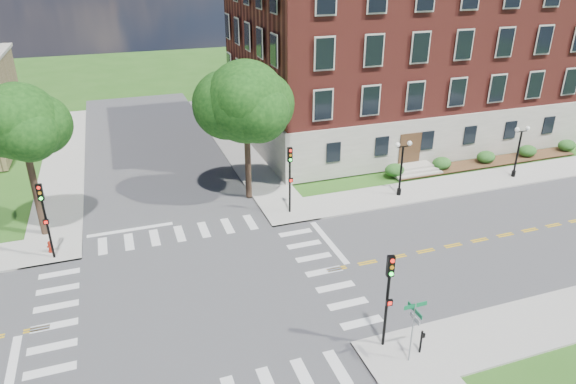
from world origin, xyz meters
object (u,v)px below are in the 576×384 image
object	(u,v)px
traffic_signal_se	(388,290)
push_button_post	(421,341)
traffic_signal_ne	(290,172)
twin_lamp_west	(402,165)
twin_lamp_east	(518,149)
fire_hydrant	(50,247)
traffic_signal_nw	(44,212)
street_sign_pole	(414,321)

from	to	relation	value
traffic_signal_se	push_button_post	size ratio (longest dim) A/B	4.00
traffic_signal_ne	twin_lamp_west	xyz separation A→B (m)	(8.72, -0.03, -0.66)
traffic_signal_se	traffic_signal_ne	xyz separation A→B (m)	(0.44, 14.22, 0.00)
twin_lamp_east	fire_hydrant	world-z (taller)	twin_lamp_east
traffic_signal_nw	fire_hydrant	size ratio (longest dim) A/B	6.40
twin_lamp_east	fire_hydrant	distance (m)	35.00
fire_hydrant	traffic_signal_nw	bearing A→B (deg)	-74.25
traffic_signal_ne	twin_lamp_west	world-z (taller)	traffic_signal_ne
traffic_signal_nw	fire_hydrant	world-z (taller)	traffic_signal_nw
traffic_signal_se	twin_lamp_east	size ratio (longest dim) A/B	1.13
traffic_signal_ne	traffic_signal_nw	xyz separation A→B (m)	(-15.34, -0.99, 0.00)
traffic_signal_se	twin_lamp_east	world-z (taller)	traffic_signal_se
traffic_signal_nw	street_sign_pole	world-z (taller)	traffic_signal_nw
street_sign_pole	traffic_signal_nw	bearing A→B (deg)	136.84
traffic_signal_nw	twin_lamp_east	world-z (taller)	traffic_signal_nw
twin_lamp_east	street_sign_pole	distance (m)	24.70
traffic_signal_se	twin_lamp_east	distance (m)	24.39
traffic_signal_nw	push_button_post	distance (m)	21.74
traffic_signal_ne	street_sign_pole	distance (m)	15.54
traffic_signal_nw	traffic_signal_se	bearing A→B (deg)	-41.61
traffic_signal_nw	fire_hydrant	distance (m)	2.83
twin_lamp_east	fire_hydrant	bearing A→B (deg)	-179.66
traffic_signal_se	traffic_signal_nw	size ratio (longest dim) A/B	1.00
twin_lamp_west	twin_lamp_east	size ratio (longest dim) A/B	1.00
twin_lamp_west	fire_hydrant	size ratio (longest dim) A/B	5.64
twin_lamp_west	twin_lamp_east	distance (m)	10.67
twin_lamp_east	traffic_signal_se	bearing A→B (deg)	-144.40
twin_lamp_east	twin_lamp_west	bearing A→B (deg)	-179.97
traffic_signal_se	fire_hydrant	size ratio (longest dim) A/B	6.40
twin_lamp_east	fire_hydrant	size ratio (longest dim) A/B	5.64
twin_lamp_east	push_button_post	world-z (taller)	twin_lamp_east
twin_lamp_east	push_button_post	xyz separation A→B (m)	(-18.50, -15.23, -1.73)
fire_hydrant	traffic_signal_se	bearing A→B (deg)	-42.78
traffic_signal_se	traffic_signal_ne	distance (m)	14.23
traffic_signal_ne	twin_lamp_east	xyz separation A→B (m)	(19.39, -0.03, -0.66)
traffic_signal_se	traffic_signal_nw	distance (m)	19.93
traffic_signal_nw	traffic_signal_ne	bearing A→B (deg)	3.69
traffic_signal_ne	push_button_post	size ratio (longest dim) A/B	4.00
traffic_signal_se	street_sign_pole	bearing A→B (deg)	-65.56
street_sign_pole	twin_lamp_west	bearing A→B (deg)	61.03
traffic_signal_nw	twin_lamp_west	xyz separation A→B (m)	(24.06, 0.96, -0.66)
traffic_signal_ne	traffic_signal_nw	size ratio (longest dim) A/B	1.00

